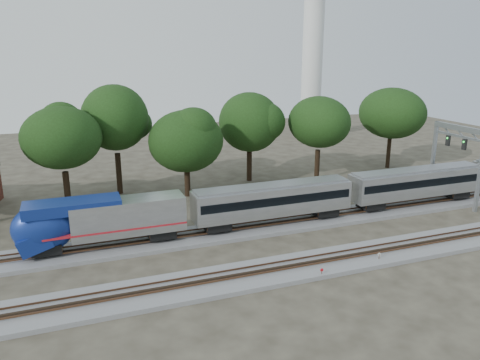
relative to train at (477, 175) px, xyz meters
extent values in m
plane|color=#383328|center=(-31.70, -6.00, -3.24)|extent=(160.00, 160.00, 0.00)
cube|color=slate|center=(-31.70, 0.00, -3.04)|extent=(160.00, 5.00, 0.40)
cube|color=brown|center=(-31.70, -0.72, -2.58)|extent=(160.00, 0.08, 0.15)
cube|color=brown|center=(-31.70, 0.72, -2.58)|extent=(160.00, 0.08, 0.15)
cube|color=slate|center=(-31.70, -10.00, -3.04)|extent=(160.00, 5.00, 0.40)
cube|color=brown|center=(-31.70, -10.72, -2.58)|extent=(160.00, 0.08, 0.15)
cube|color=brown|center=(-31.70, -9.28, -2.58)|extent=(160.00, 0.08, 0.15)
cube|color=silver|center=(-43.96, 0.00, 0.07)|extent=(10.74, 3.04, 3.34)
ellipsoid|color=navy|center=(-51.66, 0.00, -0.18)|extent=(5.47, 3.16, 4.66)
cube|color=navy|center=(-48.92, 0.00, 1.64)|extent=(8.61, 2.98, 1.01)
cube|color=black|center=(-51.15, 0.00, 0.83)|extent=(0.45, 2.33, 1.33)
cube|color=#A61921|center=(-45.17, 0.00, -0.79)|extent=(13.17, 3.08, 0.18)
cube|color=black|center=(-51.50, 0.00, -2.05)|extent=(2.63, 2.23, 0.91)
cube|color=black|center=(-40.87, 0.00, -2.05)|extent=(2.63, 2.23, 0.91)
cube|color=silver|center=(-28.68, 0.00, -0.08)|extent=(17.62, 3.04, 3.04)
cube|color=black|center=(-28.68, 0.00, 0.23)|extent=(17.01, 3.09, 0.91)
cube|color=gray|center=(-28.68, 0.00, 1.49)|extent=(17.22, 2.43, 0.35)
cube|color=black|center=(-35.06, 0.00, -2.05)|extent=(2.63, 2.23, 0.91)
cube|color=black|center=(-22.30, 0.00, -2.05)|extent=(2.63, 2.23, 0.91)
cube|color=silver|center=(-9.65, 0.00, -0.08)|extent=(17.62, 3.04, 3.04)
cube|color=black|center=(-9.65, 0.00, 0.23)|extent=(17.01, 3.09, 0.91)
cube|color=gray|center=(-9.65, 0.00, 1.49)|extent=(17.22, 2.43, 0.35)
cube|color=black|center=(-16.03, 0.00, -2.05)|extent=(2.63, 2.23, 0.91)
cube|color=black|center=(-3.27, 0.00, -2.05)|extent=(2.63, 2.23, 0.91)
cylinder|color=#512D19|center=(-29.60, -12.17, -2.84)|extent=(0.05, 0.05, 0.80)
cylinder|color=red|center=(-29.60, -12.17, -2.48)|extent=(0.29, 0.06, 0.29)
cylinder|color=#512D19|center=(-23.21, -11.39, -2.80)|extent=(0.06, 0.06, 0.88)
cylinder|color=silver|center=(-23.21, -11.39, -2.40)|extent=(0.32, 0.05, 0.31)
cube|color=#512D19|center=(-24.97, -11.71, -3.09)|extent=(0.55, 0.39, 0.30)
cylinder|color=silver|center=(0.72, 45.65, 11.70)|extent=(4.27, 4.27, 29.87)
cone|color=silver|center=(0.72, 45.65, -1.11)|extent=(6.83, 6.83, 4.27)
cube|color=gray|center=(-3.87, -3.81, 1.67)|extent=(0.38, 0.38, 9.81)
cube|color=gray|center=(-3.87, 3.81, 1.67)|extent=(0.38, 0.38, 9.81)
cube|color=gray|center=(-3.87, 0.00, 6.24)|extent=(0.44, 8.07, 0.65)
cube|color=gray|center=(-3.87, 0.00, 5.26)|extent=(0.27, 8.07, 0.27)
cube|color=black|center=(-4.20, -1.31, 4.50)|extent=(0.27, 0.54, 1.31)
cube|color=black|center=(-4.20, 1.31, 4.50)|extent=(0.27, 0.54, 1.31)
cylinder|color=black|center=(-49.41, 13.84, -0.85)|extent=(0.70, 0.70, 4.77)
ellipsoid|color=black|center=(-49.41, 13.84, 5.62)|extent=(9.00, 9.00, 7.65)
cylinder|color=black|center=(-42.80, 18.56, -0.48)|extent=(0.70, 0.70, 5.51)
ellipsoid|color=black|center=(-42.80, 18.56, 7.00)|extent=(10.40, 10.40, 8.84)
cylinder|color=black|center=(-34.53, 14.30, -1.26)|extent=(0.70, 0.70, 3.96)
ellipsoid|color=black|center=(-34.53, 14.30, 4.11)|extent=(7.46, 7.46, 6.34)
cylinder|color=black|center=(-24.15, 18.39, -0.90)|extent=(0.70, 0.70, 4.67)
ellipsoid|color=black|center=(-24.15, 18.39, 5.44)|extent=(8.81, 8.81, 7.49)
cylinder|color=black|center=(-15.07, 14.47, -0.88)|extent=(0.70, 0.70, 4.72)
ellipsoid|color=black|center=(-15.07, 14.47, 5.53)|extent=(8.90, 8.90, 7.57)
cylinder|color=black|center=(-0.11, 17.62, -0.84)|extent=(0.70, 0.70, 4.80)
ellipsoid|color=black|center=(-0.11, 17.62, 5.68)|extent=(9.06, 9.06, 7.70)
camera|label=1|loc=(-48.71, -43.49, 15.66)|focal=35.00mm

